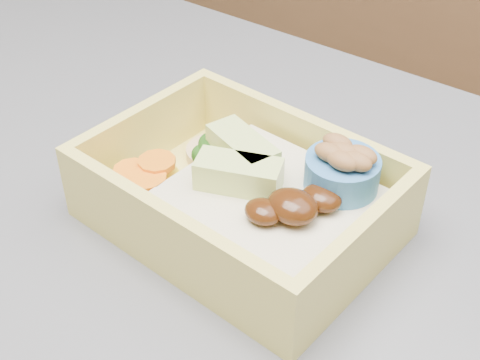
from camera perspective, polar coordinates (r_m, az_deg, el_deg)
The scene contains 1 object.
bento_box at distance 0.45m, azimuth 0.76°, elevation -1.50°, with size 0.21×0.16×0.07m.
Camera 1 is at (0.11, -0.23, 1.23)m, focal length 50.00 mm.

